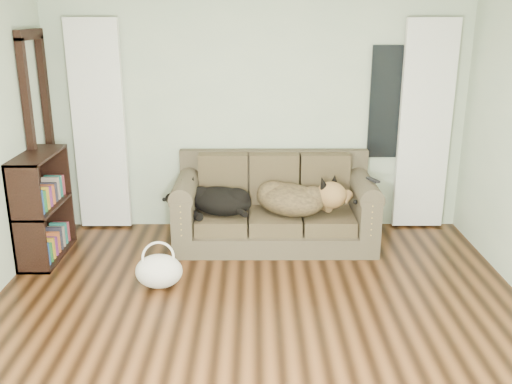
{
  "coord_description": "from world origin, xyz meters",
  "views": [
    {
      "loc": [
        -0.03,
        -3.63,
        2.33
      ],
      "look_at": [
        -0.02,
        1.6,
        0.67
      ],
      "focal_mm": 40.0,
      "sensor_mm": 36.0,
      "label": 1
    }
  ],
  "objects_px": {
    "sofa": "(275,201)",
    "tote_bag": "(159,270)",
    "dog_shepherd": "(295,201)",
    "dog_black_lab": "(217,201)",
    "bookshelf": "(43,209)"
  },
  "relations": [
    {
      "from": "sofa",
      "to": "tote_bag",
      "type": "height_order",
      "value": "sofa"
    },
    {
      "from": "sofa",
      "to": "tote_bag",
      "type": "relative_size",
      "value": 4.9
    },
    {
      "from": "dog_shepherd",
      "to": "dog_black_lab",
      "type": "bearing_deg",
      "value": 34.3
    },
    {
      "from": "dog_shepherd",
      "to": "sofa",
      "type": "bearing_deg",
      "value": 10.2
    },
    {
      "from": "dog_black_lab",
      "to": "bookshelf",
      "type": "distance_m",
      "value": 1.7
    },
    {
      "from": "bookshelf",
      "to": "tote_bag",
      "type": "bearing_deg",
      "value": -31.15
    },
    {
      "from": "sofa",
      "to": "dog_black_lab",
      "type": "xyz_separation_m",
      "value": [
        -0.6,
        -0.08,
        0.03
      ]
    },
    {
      "from": "bookshelf",
      "to": "dog_black_lab",
      "type": "bearing_deg",
      "value": 7.44
    },
    {
      "from": "dog_black_lab",
      "to": "dog_shepherd",
      "type": "height_order",
      "value": "dog_shepherd"
    },
    {
      "from": "dog_black_lab",
      "to": "dog_shepherd",
      "type": "xyz_separation_m",
      "value": [
        0.8,
        -0.01,
        0.01
      ]
    },
    {
      "from": "sofa",
      "to": "dog_shepherd",
      "type": "relative_size",
      "value": 2.63
    },
    {
      "from": "sofa",
      "to": "dog_black_lab",
      "type": "bearing_deg",
      "value": -172.35
    },
    {
      "from": "sofa",
      "to": "dog_black_lab",
      "type": "height_order",
      "value": "sofa"
    },
    {
      "from": "dog_black_lab",
      "to": "dog_shepherd",
      "type": "distance_m",
      "value": 0.8
    },
    {
      "from": "dog_black_lab",
      "to": "bookshelf",
      "type": "relative_size",
      "value": 0.63
    }
  ]
}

